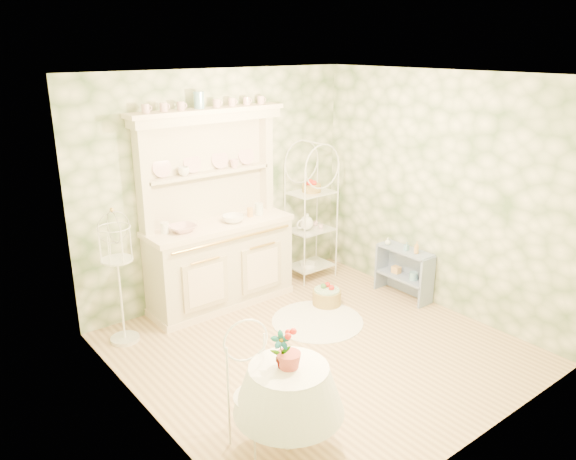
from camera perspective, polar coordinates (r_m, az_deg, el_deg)
floor at (r=5.86m, az=3.11°, el=-11.97°), size 3.60×3.60×0.00m
ceiling at (r=5.06m, az=3.65°, el=15.43°), size 3.60×3.60×0.00m
wall_left at (r=4.38m, az=-14.57°, el=-3.79°), size 3.60×3.60×0.00m
wall_right at (r=6.60m, az=15.16°, el=3.65°), size 3.60×3.60×0.00m
wall_back at (r=6.70m, az=-6.94°, el=4.39°), size 3.60×3.60×0.00m
wall_front at (r=4.22m, az=19.86°, el=-5.20°), size 3.60×3.60×0.00m
kitchen_dresser at (r=6.42m, az=-7.07°, el=1.87°), size 1.87×0.61×2.29m
bakers_rack at (r=7.26m, az=2.36°, el=1.42°), size 0.52×0.38×1.67m
side_shelf at (r=6.99m, az=11.68°, el=-4.23°), size 0.27×0.73×0.62m
round_table at (r=4.44m, az=0.07°, el=-17.92°), size 0.72×0.72×0.67m
cafe_chair at (r=4.38m, az=-2.89°, el=-16.49°), size 0.51×0.51×0.91m
birdcage_stand at (r=5.92m, az=-16.84°, el=-4.39°), size 0.39×0.39×1.49m
floor_basket at (r=6.71m, az=3.96°, el=-6.63°), size 0.44×0.44×0.24m
lace_rug at (r=6.38m, az=3.01°, el=-9.21°), size 1.25×1.25×0.01m
bowl_floral at (r=6.22m, az=-10.65°, el=-0.09°), size 0.30×0.30×0.07m
bowl_white at (r=6.47m, az=-5.58°, el=0.87°), size 0.34×0.34×0.08m
cup_left at (r=6.29m, az=-10.54°, el=5.72°), size 0.13×0.13×0.10m
cup_right at (r=6.61m, az=-5.47°, el=6.57°), size 0.11×0.11×0.10m
potted_geranium at (r=4.14m, az=-0.71°, el=-12.25°), size 0.18×0.16×0.29m
bottle_amber at (r=6.74m, az=12.93°, el=-1.81°), size 0.07×0.07×0.15m
bottle_blue at (r=6.82m, az=11.94°, el=-1.74°), size 0.05×0.05×0.11m
bottle_glass at (r=6.97m, az=10.09°, el=-1.24°), size 0.08×0.08×0.09m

